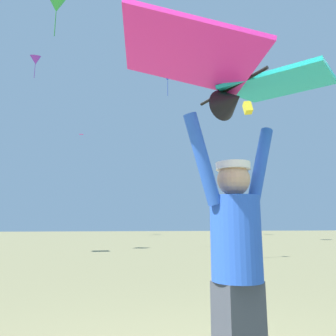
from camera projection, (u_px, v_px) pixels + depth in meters
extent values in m
cylinder|color=blue|center=(236.00, 238.00, 2.10)|extent=(0.43, 0.43, 0.56)
sphere|color=tan|center=(233.00, 180.00, 2.17)|extent=(0.23, 0.23, 0.23)
cylinder|color=white|center=(233.00, 166.00, 2.19)|extent=(0.31, 0.31, 0.05)
cylinder|color=blue|center=(260.00, 166.00, 2.32)|extent=(0.29, 0.18, 0.62)
cylinder|color=blue|center=(202.00, 159.00, 2.06)|extent=(0.29, 0.18, 0.62)
cylinder|color=black|center=(230.00, 88.00, 2.29)|extent=(0.26, 0.68, 0.02)
cube|color=#19B2AD|center=(281.00, 84.00, 2.42)|extent=(1.10, 1.10, 0.21)
cube|color=#DB2393|center=(190.00, 55.00, 2.01)|extent=(0.91, 0.80, 0.21)
cone|color=black|center=(230.00, 101.00, 2.27)|extent=(0.29, 0.27, 0.24)
cone|color=purple|center=(36.00, 60.00, 36.25)|extent=(1.51, 1.73, 1.38)
cylinder|color=#602387|center=(35.00, 71.00, 36.01)|extent=(0.05, 0.05, 1.77)
cone|color=green|center=(57.00, 4.00, 15.68)|extent=(1.06, 1.21, 1.13)
cylinder|color=#237931|center=(55.00, 23.00, 15.48)|extent=(0.04, 0.04, 1.41)
pyramid|color=#DB2393|center=(81.00, 134.00, 34.36)|extent=(0.60, 0.60, 0.12)
cube|color=yellow|center=(248.00, 108.00, 23.97)|extent=(0.69, 0.88, 1.07)
cone|color=blue|center=(168.00, 77.00, 36.67)|extent=(1.51, 1.47, 1.33)
cylinder|color=#203595|center=(168.00, 88.00, 36.41)|extent=(0.06, 0.06, 1.89)
cylinder|color=silver|center=(252.00, 228.00, 11.37)|extent=(0.04, 0.04, 2.12)
cone|color=green|center=(254.00, 203.00, 11.57)|extent=(0.28, 0.24, 0.24)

